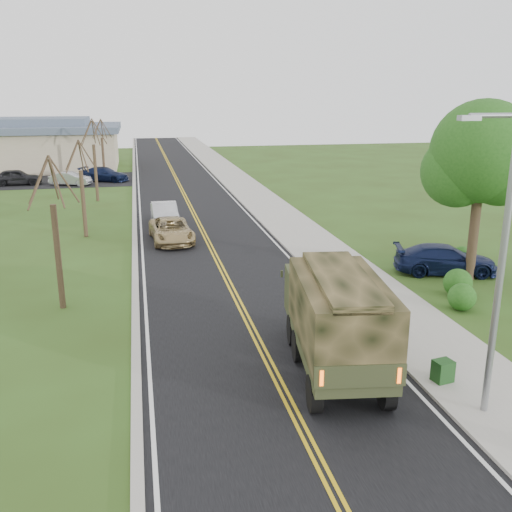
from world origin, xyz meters
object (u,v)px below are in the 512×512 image
object	(u,v)px
sedan_silver	(165,214)
pickup_navy	(445,259)
military_truck	(336,314)
utility_box_far	(443,371)
suv_champagne	(171,230)

from	to	relation	value
sedan_silver	pickup_navy	world-z (taller)	sedan_silver
pickup_navy	sedan_silver	bearing A→B (deg)	60.30
military_truck	pickup_navy	xyz separation A→B (m)	(8.48, 8.39, -1.21)
pickup_navy	utility_box_far	world-z (taller)	pickup_navy
pickup_navy	utility_box_far	distance (m)	11.32
suv_champagne	pickup_navy	world-z (taller)	pickup_navy
suv_champagne	utility_box_far	bearing A→B (deg)	-73.88
suv_champagne	pickup_navy	size ratio (longest dim) A/B	1.02
sedan_silver	pickup_navy	distance (m)	18.05
military_truck	sedan_silver	bearing A→B (deg)	108.43
pickup_navy	utility_box_far	xyz separation A→B (m)	(-5.61, -9.83, -0.26)
sedan_silver	utility_box_far	size ratio (longest dim) A/B	6.94
sedan_silver	pickup_navy	size ratio (longest dim) A/B	0.95
military_truck	sedan_silver	world-z (taller)	military_truck
military_truck	utility_box_far	distance (m)	3.53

